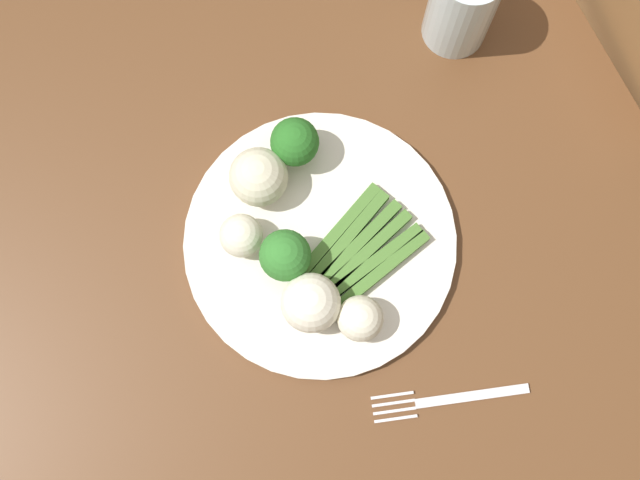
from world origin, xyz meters
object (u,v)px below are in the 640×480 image
cauliflower_left (311,303)px  cauliflower_front (360,318)px  dining_table (300,251)px  broccoli_outer_edge (295,142)px  cauliflower_edge (259,177)px  cauliflower_back (241,236)px  fork (448,399)px  chair (612,54)px  broccoli_right (285,256)px  asparagus_bundle (360,250)px  water_glass (463,3)px  plate (320,243)px

cauliflower_left → cauliflower_front: bearing=-131.4°
dining_table → cauliflower_left: size_ratio=20.97×
broccoli_outer_edge → cauliflower_edge: 0.05m
cauliflower_back → cauliflower_left: bearing=-159.4°
cauliflower_left → fork: bearing=-148.6°
chair → fork: bearing=129.2°
chair → broccoli_right: size_ratio=13.21×
cauliflower_back → fork: 0.27m
asparagus_bundle → water_glass: 0.29m
cauliflower_left → cauliflower_edge: cauliflower_edge is taller
asparagus_bundle → cauliflower_edge: cauliflower_edge is taller
cauliflower_edge → asparagus_bundle: bearing=-149.3°
broccoli_right → fork: 0.23m
broccoli_outer_edge → cauliflower_left: size_ratio=1.04×
cauliflower_left → cauliflower_front: size_ratio=1.29×
cauliflower_back → cauliflower_front: size_ratio=0.96×
dining_table → asparagus_bundle: bearing=-136.3°
cauliflower_back → dining_table: bearing=-101.3°
plate → broccoli_outer_edge: 0.11m
broccoli_outer_edge → fork: 0.31m
chair → cauliflower_left: bearing=112.6°
plate → chair: bearing=-76.9°
cauliflower_edge → fork: (-0.29, -0.08, -0.04)m
broccoli_right → cauliflower_front: broccoli_right is taller
broccoli_outer_edge → water_glass: 0.24m
fork → broccoli_right: bearing=-48.0°
water_glass → cauliflower_edge: bearing=106.5°
cauliflower_front → chair: bearing=-67.6°
dining_table → cauliflower_front: bearing=-172.0°
cauliflower_front → cauliflower_edge: bearing=10.6°
cauliflower_left → dining_table: bearing=-15.1°
cauliflower_back → fork: cauliflower_back is taller
cauliflower_back → water_glass: water_glass is taller
chair → water_glass: (0.04, 0.28, 0.29)m
plate → broccoli_right: broccoli_right is taller
cauliflower_left → fork: 0.18m
broccoli_outer_edge → broccoli_right: broccoli_right is taller
cauliflower_front → fork: size_ratio=0.29×
chair → fork: size_ratio=5.33×
dining_table → water_glass: (0.14, -0.26, 0.17)m
dining_table → cauliflower_edge: 0.17m
asparagus_bundle → fork: bearing=-104.0°
plate → cauliflower_front: size_ratio=6.14×
dining_table → cauliflower_edge: cauliflower_edge is taller
asparagus_bundle → cauliflower_edge: bearing=101.3°
plate → cauliflower_back: bearing=64.7°
chair → dining_table: bearing=105.1°
broccoli_right → broccoli_outer_edge: bearing=-29.0°
cauliflower_left → cauliflower_front: 0.05m
dining_table → cauliflower_back: 0.16m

